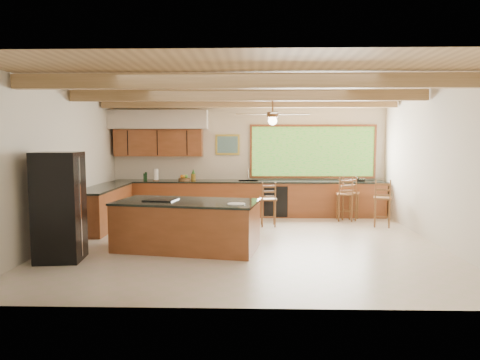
{
  "coord_description": "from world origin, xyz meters",
  "views": [
    {
      "loc": [
        0.07,
        -8.12,
        1.98
      ],
      "look_at": [
        -0.16,
        0.8,
        1.14
      ],
      "focal_mm": 32.0,
      "sensor_mm": 36.0,
      "label": 1
    }
  ],
  "objects": [
    {
      "name": "ground",
      "position": [
        0.0,
        0.0,
        0.0
      ],
      "size": [
        7.2,
        7.2,
        0.0
      ],
      "primitive_type": "plane",
      "color": "beige",
      "rests_on": "ground"
    },
    {
      "name": "refrigerator",
      "position": [
        -3.06,
        -1.3,
        0.89
      ],
      "size": [
        0.76,
        0.74,
        1.78
      ],
      "rotation": [
        0.0,
        0.0,
        0.1
      ],
      "color": "black",
      "rests_on": "ground"
    },
    {
      "name": "bar_stool_c",
      "position": [
        2.54,
        2.39,
        0.65
      ],
      "size": [
        0.51,
        0.51,
        1.1
      ],
      "rotation": [
        0.0,
        0.0,
        -0.38
      ],
      "color": "brown",
      "rests_on": "ground"
    },
    {
      "name": "island",
      "position": [
        -1.09,
        -0.52,
        0.44
      ],
      "size": [
        2.7,
        1.61,
        0.9
      ],
      "rotation": [
        0.0,
        0.0,
        -0.17
      ],
      "color": "brown",
      "rests_on": "ground"
    },
    {
      "name": "bar_stool_b",
      "position": [
        2.37,
        2.25,
        0.64
      ],
      "size": [
        0.41,
        0.41,
        1.09
      ],
      "rotation": [
        0.0,
        0.0,
        -0.06
      ],
      "color": "brown",
      "rests_on": "ground"
    },
    {
      "name": "bar_stool_a",
      "position": [
        0.47,
        1.54,
        0.61
      ],
      "size": [
        0.38,
        0.38,
        1.03
      ],
      "rotation": [
        0.0,
        0.0,
        0.02
      ],
      "color": "brown",
      "rests_on": "ground"
    },
    {
      "name": "bar_stool_d",
      "position": [
        3.07,
        1.54,
        0.65
      ],
      "size": [
        0.49,
        0.49,
        1.09
      ],
      "rotation": [
        0.0,
        0.0,
        -0.3
      ],
      "color": "brown",
      "rests_on": "ground"
    },
    {
      "name": "room_shell",
      "position": [
        -0.17,
        0.65,
        2.21
      ],
      "size": [
        7.27,
        6.54,
        3.02
      ],
      "color": "beige",
      "rests_on": "ground"
    },
    {
      "name": "counter_run",
      "position": [
        -0.82,
        2.52,
        0.46
      ],
      "size": [
        7.12,
        3.1,
        1.22
      ],
      "color": "brown",
      "rests_on": "ground"
    }
  ]
}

